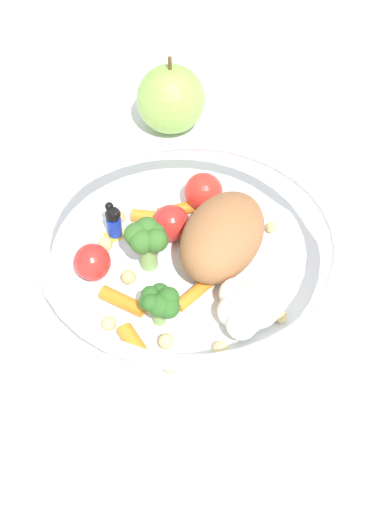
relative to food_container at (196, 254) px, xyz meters
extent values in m
plane|color=white|center=(0.01, 0.00, -0.03)|extent=(2.40, 2.40, 0.00)
cylinder|color=white|center=(0.00, 0.00, -0.03)|extent=(0.22, 0.22, 0.01)
torus|color=white|center=(0.00, 0.00, 0.02)|extent=(0.23, 0.23, 0.01)
ellipsoid|color=#9E663D|center=(0.01, -0.02, 0.01)|extent=(0.11, 0.10, 0.05)
cylinder|color=#7FAD5B|center=(-0.04, 0.03, -0.01)|extent=(0.01, 0.01, 0.02)
sphere|color=#2D6023|center=(-0.04, 0.03, 0.00)|extent=(0.01, 0.01, 0.01)
sphere|color=#2D6023|center=(-0.04, 0.04, 0.01)|extent=(0.01, 0.01, 0.01)
sphere|color=#2D6023|center=(-0.04, 0.04, 0.00)|extent=(0.01, 0.01, 0.01)
sphere|color=#2D6023|center=(-0.05, 0.04, 0.01)|extent=(0.01, 0.01, 0.01)
sphere|color=#2D6023|center=(-0.05, 0.03, 0.00)|extent=(0.02, 0.02, 0.02)
sphere|color=#2D6023|center=(-0.05, 0.02, 0.00)|extent=(0.02, 0.02, 0.02)
sphere|color=#2D6023|center=(-0.04, 0.02, 0.01)|extent=(0.02, 0.02, 0.02)
sphere|color=#2D6023|center=(-0.04, 0.03, 0.00)|extent=(0.01, 0.01, 0.01)
cylinder|color=#7FAD5B|center=(0.01, 0.04, -0.01)|extent=(0.01, 0.01, 0.02)
sphere|color=#386B28|center=(0.02, 0.04, 0.01)|extent=(0.02, 0.02, 0.02)
sphere|color=#386B28|center=(0.01, 0.04, 0.01)|extent=(0.02, 0.02, 0.02)
sphere|color=#386B28|center=(0.00, 0.04, 0.01)|extent=(0.02, 0.02, 0.02)
sphere|color=#386B28|center=(0.00, 0.03, 0.01)|extent=(0.02, 0.02, 0.02)
sphere|color=#386B28|center=(0.01, 0.03, 0.01)|extent=(0.01, 0.01, 0.01)
sphere|color=white|center=(-0.04, -0.02, 0.00)|extent=(0.02, 0.02, 0.02)
sphere|color=white|center=(-0.05, -0.02, -0.01)|extent=(0.02, 0.02, 0.02)
sphere|color=white|center=(-0.06, -0.03, 0.00)|extent=(0.02, 0.02, 0.02)
sphere|color=white|center=(-0.05, -0.04, 0.00)|extent=(0.04, 0.04, 0.04)
cube|color=yellow|center=(0.04, 0.06, -0.02)|extent=(0.02, 0.02, 0.00)
cylinder|color=#1933B2|center=(0.04, 0.06, -0.01)|extent=(0.02, 0.02, 0.02)
sphere|color=black|center=(0.04, 0.06, 0.00)|extent=(0.01, 0.01, 0.01)
sphere|color=black|center=(0.04, 0.06, 0.01)|extent=(0.01, 0.01, 0.01)
sphere|color=black|center=(0.05, 0.06, 0.01)|extent=(0.01, 0.01, 0.01)
cylinder|color=orange|center=(0.06, 0.01, -0.02)|extent=(0.02, 0.03, 0.01)
cylinder|color=orange|center=(-0.03, 0.06, -0.02)|extent=(0.03, 0.04, 0.01)
cylinder|color=orange|center=(0.06, 0.03, -0.02)|extent=(0.02, 0.03, 0.01)
cylinder|color=orange|center=(-0.03, 0.00, -0.02)|extent=(0.03, 0.03, 0.01)
cylinder|color=orange|center=(-0.06, 0.05, -0.01)|extent=(0.03, 0.02, 0.01)
sphere|color=red|center=(0.07, -0.01, 0.00)|extent=(0.03, 0.03, 0.03)
sphere|color=red|center=(0.01, 0.08, -0.01)|extent=(0.03, 0.03, 0.03)
sphere|color=red|center=(0.04, 0.02, -0.01)|extent=(0.03, 0.03, 0.03)
sphere|color=#D1B775|center=(-0.09, 0.03, -0.02)|extent=(0.01, 0.01, 0.01)
sphere|color=tan|center=(-0.05, -0.06, -0.02)|extent=(0.01, 0.01, 0.01)
sphere|color=#D1B775|center=(-0.01, 0.05, -0.01)|extent=(0.01, 0.01, 0.01)
sphere|color=#D1B775|center=(0.03, 0.07, -0.01)|extent=(0.01, 0.01, 0.01)
sphere|color=tan|center=(0.06, 0.06, -0.02)|extent=(0.01, 0.01, 0.01)
sphere|color=#D1B775|center=(-0.05, 0.07, -0.01)|extent=(0.01, 0.01, 0.01)
sphere|color=#D1B775|center=(-0.08, -0.01, -0.02)|extent=(0.01, 0.01, 0.01)
sphere|color=tan|center=(0.04, -0.07, -0.02)|extent=(0.01, 0.01, 0.01)
sphere|color=#D1B775|center=(-0.07, 0.03, -0.01)|extent=(0.01, 0.01, 0.01)
sphere|color=#8CB74C|center=(0.20, 0.01, 0.00)|extent=(0.07, 0.07, 0.07)
cylinder|color=brown|center=(0.20, 0.01, 0.04)|extent=(0.00, 0.00, 0.01)
camera|label=1|loc=(-0.34, 0.04, 0.38)|focal=47.67mm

